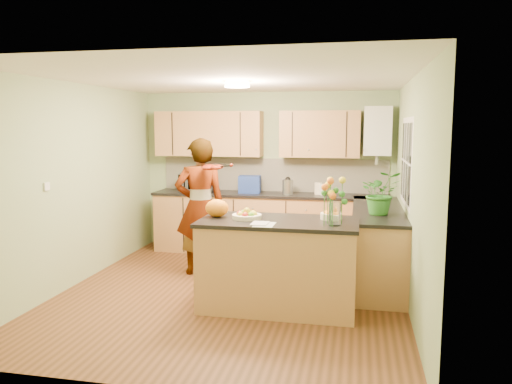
# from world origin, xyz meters

# --- Properties ---
(floor) EXTENTS (4.50, 4.50, 0.00)m
(floor) POSITION_xyz_m (0.00, 0.00, 0.00)
(floor) COLOR #503016
(floor) RESTS_ON ground
(ceiling) EXTENTS (4.00, 4.50, 0.02)m
(ceiling) POSITION_xyz_m (0.00, 0.00, 2.50)
(ceiling) COLOR white
(ceiling) RESTS_ON wall_back
(wall_back) EXTENTS (4.00, 0.02, 2.50)m
(wall_back) POSITION_xyz_m (0.00, 2.25, 1.25)
(wall_back) COLOR #9AAF7D
(wall_back) RESTS_ON floor
(wall_front) EXTENTS (4.00, 0.02, 2.50)m
(wall_front) POSITION_xyz_m (0.00, -2.25, 1.25)
(wall_front) COLOR #9AAF7D
(wall_front) RESTS_ON floor
(wall_left) EXTENTS (0.02, 4.50, 2.50)m
(wall_left) POSITION_xyz_m (-2.00, 0.00, 1.25)
(wall_left) COLOR #9AAF7D
(wall_left) RESTS_ON floor
(wall_right) EXTENTS (0.02, 4.50, 2.50)m
(wall_right) POSITION_xyz_m (2.00, 0.00, 1.25)
(wall_right) COLOR #9AAF7D
(wall_right) RESTS_ON floor
(back_counter) EXTENTS (3.64, 0.62, 0.94)m
(back_counter) POSITION_xyz_m (0.10, 1.95, 0.47)
(back_counter) COLOR #A37641
(back_counter) RESTS_ON floor
(right_counter) EXTENTS (0.62, 2.24, 0.94)m
(right_counter) POSITION_xyz_m (1.70, 0.85, 0.47)
(right_counter) COLOR #A37641
(right_counter) RESTS_ON floor
(splashback) EXTENTS (3.60, 0.02, 0.52)m
(splashback) POSITION_xyz_m (0.10, 2.23, 1.20)
(splashback) COLOR white
(splashback) RESTS_ON back_counter
(upper_cabinets) EXTENTS (3.20, 0.34, 0.70)m
(upper_cabinets) POSITION_xyz_m (-0.18, 2.08, 1.85)
(upper_cabinets) COLOR #A37641
(upper_cabinets) RESTS_ON wall_back
(boiler) EXTENTS (0.40, 0.30, 0.86)m
(boiler) POSITION_xyz_m (1.70, 2.09, 1.90)
(boiler) COLOR white
(boiler) RESTS_ON wall_back
(window_right) EXTENTS (0.01, 1.30, 1.05)m
(window_right) POSITION_xyz_m (1.99, 0.60, 1.55)
(window_right) COLOR white
(window_right) RESTS_ON wall_right
(light_switch) EXTENTS (0.02, 0.09, 0.09)m
(light_switch) POSITION_xyz_m (-1.99, -0.60, 1.30)
(light_switch) COLOR white
(light_switch) RESTS_ON wall_left
(ceiling_lamp) EXTENTS (0.30, 0.30, 0.07)m
(ceiling_lamp) POSITION_xyz_m (0.00, 0.30, 2.46)
(ceiling_lamp) COLOR #FFEABF
(ceiling_lamp) RESTS_ON ceiling
(peninsula_island) EXTENTS (1.70, 0.87, 0.97)m
(peninsula_island) POSITION_xyz_m (0.61, -0.36, 0.49)
(peninsula_island) COLOR #A37641
(peninsula_island) RESTS_ON floor
(fruit_dish) EXTENTS (0.32, 0.32, 0.11)m
(fruit_dish) POSITION_xyz_m (0.26, -0.36, 1.02)
(fruit_dish) COLOR #F7E4C5
(fruit_dish) RESTS_ON peninsula_island
(orange_bowl) EXTENTS (0.23, 0.23, 0.14)m
(orange_bowl) POSITION_xyz_m (1.16, -0.21, 1.03)
(orange_bowl) COLOR #F7E4C5
(orange_bowl) RESTS_ON peninsula_island
(flower_vase) EXTENTS (0.29, 0.29, 0.53)m
(flower_vase) POSITION_xyz_m (1.21, -0.54, 1.32)
(flower_vase) COLOR silver
(flower_vase) RESTS_ON peninsula_island
(orange_bag) EXTENTS (0.28, 0.24, 0.20)m
(orange_bag) POSITION_xyz_m (-0.09, -0.31, 1.07)
(orange_bag) COLOR orange
(orange_bag) RESTS_ON peninsula_island
(papers) EXTENTS (0.20, 0.28, 0.01)m
(papers) POSITION_xyz_m (0.51, -0.66, 0.98)
(papers) COLOR silver
(papers) RESTS_ON peninsula_island
(violinist) EXTENTS (0.78, 0.67, 1.82)m
(violinist) POSITION_xyz_m (-0.62, 0.71, 0.91)
(violinist) COLOR #E7B18D
(violinist) RESTS_ON floor
(violin) EXTENTS (0.63, 0.54, 0.16)m
(violin) POSITION_xyz_m (-0.42, 0.49, 1.45)
(violin) COLOR #4F1304
(violin) RESTS_ON violinist
(microwave) EXTENTS (0.53, 0.37, 0.29)m
(microwave) POSITION_xyz_m (-1.06, 1.95, 1.08)
(microwave) COLOR white
(microwave) RESTS_ON back_counter
(blue_box) EXTENTS (0.35, 0.27, 0.26)m
(blue_box) POSITION_xyz_m (-0.22, 1.97, 1.07)
(blue_box) COLOR navy
(blue_box) RESTS_ON back_counter
(kettle) EXTENTS (0.16, 0.16, 0.31)m
(kettle) POSITION_xyz_m (0.39, 1.92, 1.07)
(kettle) COLOR #AFAFB4
(kettle) RESTS_ON back_counter
(jar_cream) EXTENTS (0.15, 0.15, 0.18)m
(jar_cream) POSITION_xyz_m (0.85, 2.00, 1.03)
(jar_cream) COLOR #F7E4C5
(jar_cream) RESTS_ON back_counter
(jar_white) EXTENTS (0.14, 0.14, 0.16)m
(jar_white) POSITION_xyz_m (0.92, 1.94, 1.02)
(jar_white) COLOR white
(jar_white) RESTS_ON back_counter
(potted_plant) EXTENTS (0.52, 0.47, 0.51)m
(potted_plant) POSITION_xyz_m (1.70, 0.39, 1.20)
(potted_plant) COLOR #2F7928
(potted_plant) RESTS_ON right_counter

